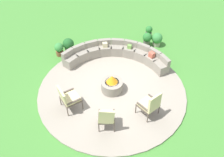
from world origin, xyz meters
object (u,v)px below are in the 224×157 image
at_px(fire_pit, 112,85).
at_px(potted_plant_3, 147,39).
at_px(potted_plant_1, 59,49).
at_px(potted_plant_0, 68,45).
at_px(potted_plant_4, 149,32).
at_px(lounge_chair_front_right, 106,117).
at_px(potted_plant_2, 157,39).
at_px(lounge_chair_back_left, 150,104).
at_px(curved_stone_bench, 117,54).
at_px(lounge_chair_front_left, 68,97).

xyz_separation_m(fire_pit, potted_plant_3, (1.57, 2.91, 0.05)).
xyz_separation_m(fire_pit, potted_plant_1, (-2.31, 2.20, 0.00)).
relative_size(potted_plant_0, potted_plant_4, 1.04).
bearing_deg(lounge_chair_front_right, potted_plant_4, 69.73).
distance_m(lounge_chair_front_right, potted_plant_1, 4.46).
xyz_separation_m(potted_plant_1, potted_plant_2, (4.34, 0.75, 0.01)).
distance_m(lounge_chair_back_left, potted_plant_1, 4.91).
bearing_deg(potted_plant_3, potted_plant_1, -169.60).
xyz_separation_m(curved_stone_bench, potted_plant_2, (1.84, 1.14, 0.01)).
height_order(lounge_chair_front_left, potted_plant_0, lounge_chair_front_left).
xyz_separation_m(fire_pit, potted_plant_2, (2.03, 2.95, 0.02)).
bearing_deg(lounge_chair_front_right, lounge_chair_front_left, 147.62).
height_order(lounge_chair_front_right, potted_plant_3, lounge_chair_front_right).
distance_m(lounge_chair_front_left, lounge_chair_back_left, 2.74).
distance_m(curved_stone_bench, lounge_chair_front_left, 3.18).
xyz_separation_m(lounge_chair_front_left, potted_plant_4, (3.19, 4.44, -0.26)).
height_order(potted_plant_1, potted_plant_3, potted_plant_3).
bearing_deg(lounge_chair_back_left, potted_plant_3, 43.94).
bearing_deg(curved_stone_bench, lounge_chair_front_left, -121.59).
relative_size(curved_stone_bench, lounge_chair_front_left, 4.20).
relative_size(fire_pit, potted_plant_3, 1.20).
distance_m(fire_pit, potted_plant_2, 3.58).
height_order(potted_plant_1, potted_plant_2, potted_plant_2).
bearing_deg(lounge_chair_front_left, lounge_chair_front_right, 25.18).
distance_m(potted_plant_1, potted_plant_3, 3.94).
height_order(lounge_chair_back_left, potted_plant_4, lounge_chair_back_left).
xyz_separation_m(potted_plant_0, potted_plant_4, (3.65, 1.09, -0.02)).
relative_size(lounge_chair_front_left, lounge_chair_back_left, 1.00).
relative_size(fire_pit, potted_plant_0, 1.22).
relative_size(potted_plant_1, potted_plant_4, 0.95).
relative_size(potted_plant_0, potted_plant_1, 1.10).
bearing_deg(potted_plant_3, lounge_chair_front_right, -110.61).
bearing_deg(lounge_chair_front_left, potted_plant_0, 154.89).
bearing_deg(potted_plant_2, potted_plant_3, -175.20).
distance_m(lounge_chair_front_right, potted_plant_4, 5.58).
distance_m(potted_plant_0, potted_plant_1, 0.45).
bearing_deg(potted_plant_1, curved_stone_bench, -8.89).
xyz_separation_m(potted_plant_1, potted_plant_4, (4.02, 1.35, 0.01)).
distance_m(curved_stone_bench, potted_plant_2, 2.17).
bearing_deg(lounge_chair_front_left, potted_plant_2, 104.62).
height_order(potted_plant_2, potted_plant_3, potted_plant_3).
relative_size(lounge_chair_back_left, potted_plant_4, 1.62).
xyz_separation_m(curved_stone_bench, lounge_chair_back_left, (1.07, -2.97, 0.26)).
xyz_separation_m(potted_plant_0, potted_plant_3, (3.50, 0.45, 0.02)).
bearing_deg(lounge_chair_front_right, curved_stone_bench, 83.71).
xyz_separation_m(fire_pit, potted_plant_4, (1.72, 3.55, 0.01)).
xyz_separation_m(lounge_chair_front_left, potted_plant_2, (3.50, 3.84, -0.25)).
bearing_deg(potted_plant_1, fire_pit, -43.62).
relative_size(potted_plant_2, potted_plant_4, 1.00).
xyz_separation_m(fire_pit, potted_plant_0, (-1.93, 2.46, 0.03)).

